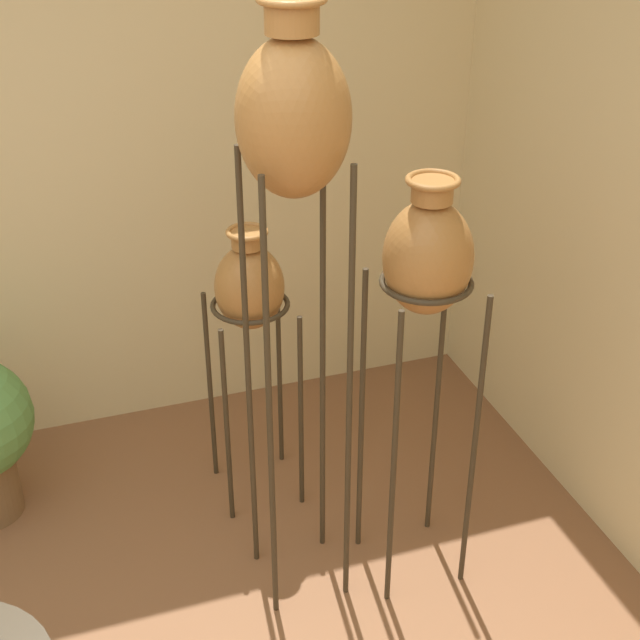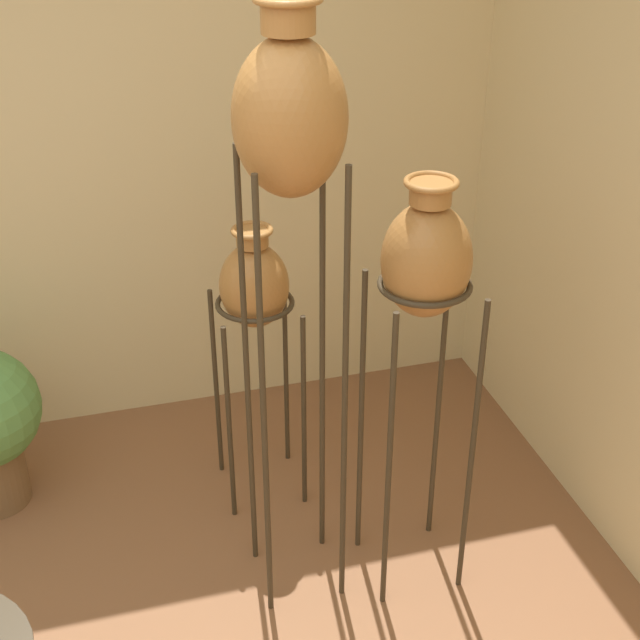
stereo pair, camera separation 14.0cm
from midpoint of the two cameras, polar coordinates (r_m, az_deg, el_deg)
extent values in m
cylinder|color=#382D1E|center=(2.83, -4.67, -6.62)|extent=(0.02, 0.02, 1.64)
cylinder|color=#382D1E|center=(2.89, 0.49, -5.64)|extent=(0.02, 0.02, 1.64)
cylinder|color=#382D1E|center=(3.04, -5.93, -3.79)|extent=(0.02, 0.02, 1.64)
cylinder|color=#382D1E|center=(3.10, -1.13, -2.95)|extent=(0.02, 0.02, 1.64)
torus|color=#382D1E|center=(2.59, -3.26, 10.54)|extent=(0.27, 0.27, 0.02)
ellipsoid|color=#A87038|center=(2.55, -3.33, 12.74)|extent=(0.33, 0.33, 0.46)
cylinder|color=#A87038|center=(2.49, -3.52, 18.80)|extent=(0.15, 0.15, 0.09)
cylinder|color=#382D1E|center=(3.00, 3.38, -9.48)|extent=(0.02, 0.02, 1.20)
cylinder|color=#382D1E|center=(3.10, 8.55, -8.28)|extent=(0.02, 0.02, 1.20)
cylinder|color=#382D1E|center=(3.22, 1.42, -6.33)|extent=(0.02, 0.02, 1.20)
cylinder|color=#382D1E|center=(3.32, 6.28, -5.33)|extent=(0.02, 0.02, 1.20)
torus|color=#382D1E|center=(2.84, 5.42, 2.43)|extent=(0.30, 0.30, 0.02)
ellipsoid|color=#A87038|center=(2.80, 5.50, 3.97)|extent=(0.29, 0.29, 0.38)
cylinder|color=#A87038|center=(2.71, 5.73, 8.21)|extent=(0.13, 0.13, 0.07)
torus|color=#A87038|center=(2.70, 5.76, 8.88)|extent=(0.17, 0.17, 0.02)
cylinder|color=#382D1E|center=(3.46, -7.14, -6.96)|extent=(0.02, 0.02, 0.88)
cylinder|color=#382D1E|center=(3.51, -2.38, -6.09)|extent=(0.02, 0.02, 0.88)
cylinder|color=#382D1E|center=(3.70, -8.13, -4.35)|extent=(0.02, 0.02, 0.88)
cylinder|color=#382D1E|center=(3.75, -3.68, -3.58)|extent=(0.02, 0.02, 0.88)
torus|color=#382D1E|center=(3.37, -5.68, 0.97)|extent=(0.30, 0.30, 0.02)
ellipsoid|color=#A87038|center=(3.33, -5.74, 2.09)|extent=(0.26, 0.26, 0.33)
cylinder|color=#A87038|center=(3.25, -5.91, 5.14)|extent=(0.12, 0.12, 0.06)
torus|color=#A87038|center=(3.24, -5.94, 5.62)|extent=(0.16, 0.16, 0.02)
camera|label=1|loc=(0.07, -91.33, -0.75)|focal=50.00mm
camera|label=2|loc=(0.07, 88.67, 0.75)|focal=50.00mm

